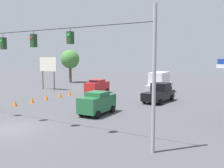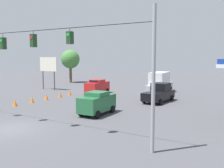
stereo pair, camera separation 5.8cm
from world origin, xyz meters
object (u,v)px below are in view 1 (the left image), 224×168
(traffic_cone_third, at_px, (32,100))
(sedan_green_crossing_near, at_px, (97,103))
(traffic_cone_fourth, at_px, (46,97))
(box_truck_silver_oncoming_deep, at_px, (160,83))
(tree_horizon_right, at_px, (70,59))
(traffic_cone_second, at_px, (15,103))
(overhead_signal_span, at_px, (18,61))
(roadside_billboard, at_px, (48,67))
(sedan_red_withflow_far, at_px, (97,86))
(traffic_cone_farthest, at_px, (70,93))
(pickup_truck_black_oncoming_far, at_px, (159,93))
(traffic_cone_fifth, at_px, (60,95))

(traffic_cone_third, bearing_deg, sedan_green_crossing_near, 173.74)
(sedan_green_crossing_near, height_order, traffic_cone_fourth, sedan_green_crossing_near)
(box_truck_silver_oncoming_deep, xyz_separation_m, tree_horizon_right, (20.85, -5.38, 3.23))
(traffic_cone_second, distance_m, traffic_cone_third, 2.24)
(overhead_signal_span, relative_size, roadside_billboard, 4.06)
(traffic_cone_second, xyz_separation_m, traffic_cone_third, (-0.02, -2.24, 0.00))
(overhead_signal_span, xyz_separation_m, traffic_cone_fourth, (6.82, -9.39, -4.46))
(sedan_red_withflow_far, bearing_deg, tree_horizon_right, -37.83)
(roadside_billboard, bearing_deg, traffic_cone_farthest, 156.46)
(pickup_truck_black_oncoming_far, xyz_separation_m, tree_horizon_right, (23.26, -12.33, 3.72))
(traffic_cone_second, xyz_separation_m, traffic_cone_fifth, (-0.06, -6.75, 0.00))
(traffic_cone_third, bearing_deg, pickup_truck_black_oncoming_far, -146.48)
(sedan_green_crossing_near, bearing_deg, traffic_cone_second, 7.27)
(overhead_signal_span, distance_m, box_truck_silver_oncoming_deep, 22.36)
(traffic_cone_third, bearing_deg, sedan_red_withflow_far, -103.01)
(sedan_green_crossing_near, relative_size, roadside_billboard, 0.77)
(overhead_signal_span, xyz_separation_m, box_truck_silver_oncoming_deep, (-2.87, -21.92, -3.33))
(traffic_cone_second, relative_size, roadside_billboard, 0.13)
(overhead_signal_span, distance_m, pickup_truck_black_oncoming_far, 16.33)
(sedan_green_crossing_near, relative_size, traffic_cone_fifth, 5.81)
(box_truck_silver_oncoming_deep, relative_size, traffic_cone_second, 10.84)
(sedan_red_withflow_far, xyz_separation_m, traffic_cone_third, (2.24, 9.71, -0.69))
(traffic_cone_second, relative_size, traffic_cone_third, 1.00)
(traffic_cone_fifth, distance_m, tree_horizon_right, 19.87)
(sedan_green_crossing_near, xyz_separation_m, tree_horizon_right, (20.73, -21.27, 3.65))
(traffic_cone_third, xyz_separation_m, traffic_cone_fifth, (-0.03, -4.51, 0.00))
(overhead_signal_span, xyz_separation_m, tree_horizon_right, (17.99, -27.31, -0.11))
(traffic_cone_second, xyz_separation_m, tree_horizon_right, (11.30, -22.47, 4.35))
(sedan_red_withflow_far, height_order, box_truck_silver_oncoming_deep, box_truck_silver_oncoming_deep)
(traffic_cone_second, bearing_deg, overhead_signal_span, 144.15)
(sedan_red_withflow_far, xyz_separation_m, box_truck_silver_oncoming_deep, (-7.29, -5.15, 0.43))
(pickup_truck_black_oncoming_far, distance_m, sedan_red_withflow_far, 9.86)
(traffic_cone_third, bearing_deg, box_truck_silver_oncoming_deep, -122.70)
(sedan_red_withflow_far, relative_size, traffic_cone_second, 6.11)
(box_truck_silver_oncoming_deep, distance_m, roadside_billboard, 17.34)
(sedan_red_withflow_far, bearing_deg, sedan_green_crossing_near, 123.73)
(tree_horizon_right, bearing_deg, roadside_billboard, 112.75)
(traffic_cone_third, distance_m, traffic_cone_farthest, 6.56)
(traffic_cone_fifth, bearing_deg, traffic_cone_second, 89.53)
(box_truck_silver_oncoming_deep, xyz_separation_m, traffic_cone_third, (9.54, 14.85, -1.13))
(traffic_cone_second, distance_m, traffic_cone_fourth, 4.56)
(pickup_truck_black_oncoming_far, height_order, traffic_cone_third, pickup_truck_black_oncoming_far)
(traffic_cone_second, height_order, tree_horizon_right, tree_horizon_right)
(overhead_signal_span, relative_size, traffic_cone_fourth, 30.47)
(sedan_green_crossing_near, bearing_deg, box_truck_silver_oncoming_deep, -90.44)
(traffic_cone_second, height_order, roadside_billboard, roadside_billboard)
(sedan_green_crossing_near, relative_size, traffic_cone_second, 5.81)
(sedan_red_withflow_far, distance_m, traffic_cone_fifth, 5.68)
(traffic_cone_second, bearing_deg, roadside_billboard, -59.92)
(overhead_signal_span, distance_m, tree_horizon_right, 32.70)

